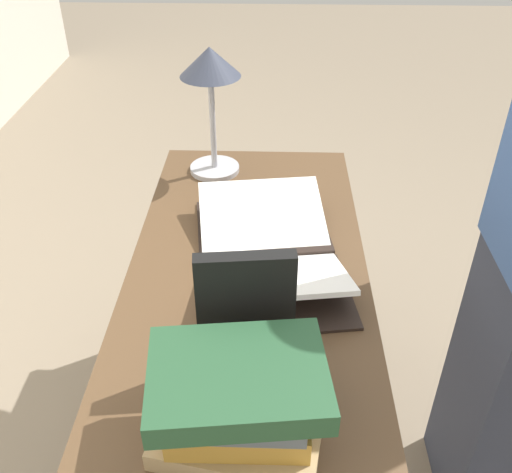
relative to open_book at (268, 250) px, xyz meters
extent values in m
plane|color=gray|center=(-0.05, 0.05, -0.80)|extent=(12.00, 12.00, 0.00)
cube|color=brown|center=(-0.05, 0.05, -0.04)|extent=(1.27, 0.58, 0.03)
cube|color=brown|center=(0.54, -0.19, -0.43)|extent=(0.06, 0.06, 0.74)
cube|color=brown|center=(0.54, 0.29, -0.43)|extent=(0.06, 0.06, 0.74)
cube|color=black|center=(0.00, 0.00, -0.02)|extent=(0.07, 0.33, 0.02)
cube|color=black|center=(-0.14, -0.02, -0.02)|extent=(0.31, 0.37, 0.01)
cube|color=black|center=(0.14, 0.02, -0.02)|extent=(0.31, 0.37, 0.01)
cube|color=white|center=(-0.13, -0.02, 0.02)|extent=(0.28, 0.36, 0.09)
cube|color=white|center=(0.13, 0.02, 0.02)|extent=(0.28, 0.36, 0.09)
cube|color=tan|center=(-0.52, 0.04, -0.01)|extent=(0.23, 0.31, 0.04)
cube|color=#BC8933|center=(-0.52, 0.04, 0.04)|extent=(0.15, 0.24, 0.05)
cube|color=slate|center=(-0.52, 0.04, 0.09)|extent=(0.16, 0.22, 0.04)
cube|color=#234C2D|center=(-0.52, 0.04, 0.13)|extent=(0.24, 0.31, 0.05)
cube|color=black|center=(-0.35, 0.04, 0.11)|extent=(0.05, 0.18, 0.27)
cylinder|color=#ADADB2|center=(0.45, 0.17, -0.02)|extent=(0.15, 0.15, 0.02)
cylinder|color=#ADADB2|center=(0.45, 0.17, 0.13)|extent=(0.02, 0.02, 0.29)
cone|color=#333847|center=(0.45, 0.17, 0.32)|extent=(0.17, 0.17, 0.08)
cylinder|color=white|center=(-0.29, 0.00, 0.02)|extent=(0.07, 0.07, 0.10)
torus|color=white|center=(-0.30, -0.04, 0.02)|extent=(0.03, 0.05, 0.05)
cube|color=#2D3342|center=(-0.11, -0.62, -0.38)|extent=(0.31, 0.20, 0.83)
camera|label=1|loc=(-1.13, -0.01, 0.84)|focal=40.00mm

